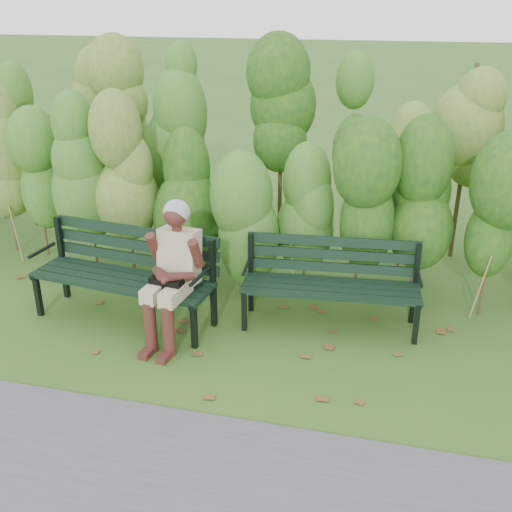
# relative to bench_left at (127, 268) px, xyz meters

# --- Properties ---
(ground) EXTENTS (80.00, 80.00, 0.00)m
(ground) POSITION_rel_bench_left_xyz_m (1.24, -0.32, -0.51)
(ground) COLOR #365A1D
(hedge_band) EXTENTS (11.04, 1.67, 2.42)m
(hedge_band) POSITION_rel_bench_left_xyz_m (1.24, 1.54, 0.74)
(hedge_band) COLOR #47381E
(hedge_band) RESTS_ON ground
(leaf_litter) EXTENTS (5.81, 2.17, 0.01)m
(leaf_litter) POSITION_rel_bench_left_xyz_m (1.30, -0.37, -0.51)
(leaf_litter) COLOR brown
(leaf_litter) RESTS_ON ground
(bench_left) EXTENTS (1.80, 0.77, 0.87)m
(bench_left) POSITION_rel_bench_left_xyz_m (0.00, 0.00, 0.00)
(bench_left) COLOR black
(bench_left) RESTS_ON ground
(bench_right) EXTENTS (1.66, 0.67, 0.81)m
(bench_right) POSITION_rel_bench_left_xyz_m (1.88, 0.35, -0.04)
(bench_right) COLOR black
(bench_right) RESTS_ON ground
(seated_woman) EXTENTS (0.52, 0.76, 1.27)m
(seated_woman) POSITION_rel_bench_left_xyz_m (0.56, -0.25, 0.20)
(seated_woman) COLOR tan
(seated_woman) RESTS_ON ground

